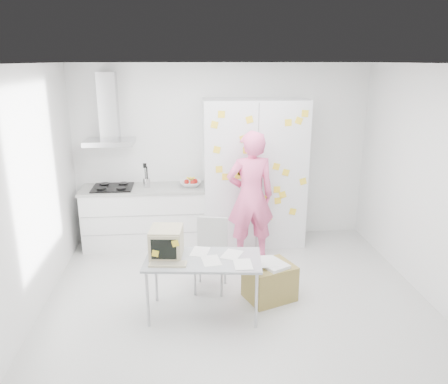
{
  "coord_description": "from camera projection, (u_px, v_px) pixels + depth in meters",
  "views": [
    {
      "loc": [
        -0.57,
        -4.6,
        2.74
      ],
      "look_at": [
        -0.09,
        0.73,
        1.11
      ],
      "focal_mm": 35.0,
      "sensor_mm": 36.0,
      "label": 1
    }
  ],
  "objects": [
    {
      "name": "floor",
      "position": [
        237.0,
        299.0,
        5.23
      ],
      "size": [
        4.5,
        4.0,
        0.02
      ],
      "primitive_type": "cube",
      "color": "silver",
      "rests_on": "ground"
    },
    {
      "name": "walls",
      "position": [
        231.0,
        174.0,
        5.52
      ],
      "size": [
        4.52,
        4.01,
        2.7
      ],
      "color": "white",
      "rests_on": "ground"
    },
    {
      "name": "ceiling",
      "position": [
        239.0,
        63.0,
        4.44
      ],
      "size": [
        4.5,
        4.0,
        0.02
      ],
      "primitive_type": "cube",
      "color": "white",
      "rests_on": "walls"
    },
    {
      "name": "counter_run",
      "position": [
        145.0,
        216.0,
        6.61
      ],
      "size": [
        1.84,
        0.63,
        1.28
      ],
      "color": "white",
      "rests_on": "ground"
    },
    {
      "name": "range_hood",
      "position": [
        109.0,
        116.0,
        6.27
      ],
      "size": [
        0.7,
        0.48,
        1.01
      ],
      "color": "silver",
      "rests_on": "walls"
    },
    {
      "name": "tall_cabinet",
      "position": [
        254.0,
        174.0,
        6.54
      ],
      "size": [
        1.5,
        0.68,
        2.2
      ],
      "color": "silver",
      "rests_on": "ground"
    },
    {
      "name": "person",
      "position": [
        251.0,
        197.0,
        6.04
      ],
      "size": [
        0.71,
        0.5,
        1.84
      ],
      "primitive_type": "imported",
      "rotation": [
        0.0,
        0.0,
        3.23
      ],
      "color": "pink",
      "rests_on": "ground"
    },
    {
      "name": "desk",
      "position": [
        180.0,
        250.0,
        4.74
      ],
      "size": [
        1.31,
        0.76,
        1.0
      ],
      "rotation": [
        0.0,
        0.0,
        -0.11
      ],
      "color": "#969AA0",
      "rests_on": "ground"
    },
    {
      "name": "chair",
      "position": [
        211.0,
        250.0,
        5.36
      ],
      "size": [
        0.48,
        0.48,
        0.88
      ],
      "rotation": [
        0.0,
        0.0,
        -0.22
      ],
      "color": "#A6A6A4",
      "rests_on": "ground"
    },
    {
      "name": "cardboard_box",
      "position": [
        270.0,
        281.0,
        5.17
      ],
      "size": [
        0.66,
        0.6,
        0.47
      ],
      "rotation": [
        0.0,
        0.0,
        0.37
      ],
      "color": "olive",
      "rests_on": "ground"
    }
  ]
}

